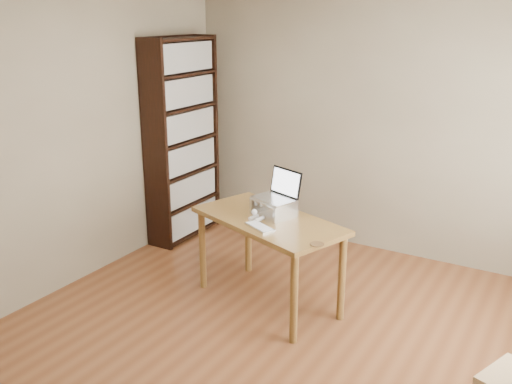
% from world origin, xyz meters
% --- Properties ---
extents(room, '(4.04, 4.54, 2.64)m').
position_xyz_m(room, '(0.03, 0.01, 1.30)').
color(room, brown).
rests_on(room, ground).
extents(bookshelf, '(0.30, 0.90, 2.10)m').
position_xyz_m(bookshelf, '(-1.83, 1.55, 1.05)').
color(bookshelf, black).
rests_on(bookshelf, ground).
extents(desk, '(1.41, 1.02, 0.75)m').
position_xyz_m(desk, '(-0.31, 0.68, 0.64)').
color(desk, brown).
rests_on(desk, ground).
extents(laptop_stand, '(0.32, 0.25, 0.13)m').
position_xyz_m(laptop_stand, '(-0.31, 0.76, 0.83)').
color(laptop_stand, silver).
rests_on(laptop_stand, desk).
extents(laptop, '(0.39, 0.37, 0.23)m').
position_xyz_m(laptop, '(-0.31, 0.82, 0.94)').
color(laptop, silver).
rests_on(laptop, laptop_stand).
extents(keyboard, '(0.28, 0.21, 0.02)m').
position_xyz_m(keyboard, '(-0.26, 0.46, 0.76)').
color(keyboard, silver).
rests_on(keyboard, desk).
extents(coaster, '(0.10, 0.10, 0.01)m').
position_xyz_m(coaster, '(0.25, 0.40, 0.75)').
color(coaster, brown).
rests_on(coaster, desk).
extents(cat, '(0.26, 0.49, 0.16)m').
position_xyz_m(cat, '(-0.34, 0.80, 0.82)').
color(cat, '#4C443B').
rests_on(cat, desk).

